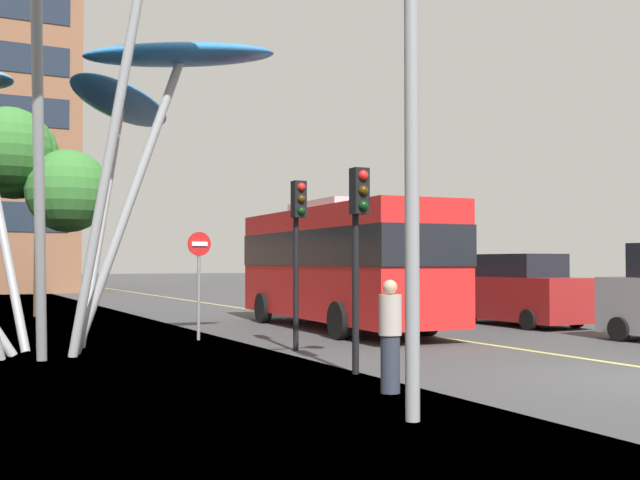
% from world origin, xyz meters
% --- Properties ---
extents(ground, '(120.00, 240.00, 0.10)m').
position_xyz_m(ground, '(-0.75, 0.00, -0.05)').
color(ground, '#424244').
extents(red_bus, '(3.20, 10.11, 3.70)m').
position_xyz_m(red_bus, '(-0.08, 10.95, 2.02)').
color(red_bus, red).
rests_on(red_bus, ground).
extents(leaf_sculpture, '(10.78, 10.51, 8.39)m').
position_xyz_m(leaf_sculpture, '(-8.40, 8.47, 6.26)').
color(leaf_sculpture, '#9EA0A5').
rests_on(leaf_sculpture, ground).
extents(traffic_light_kerb_near, '(0.28, 0.42, 3.57)m').
position_xyz_m(traffic_light_kerb_near, '(-4.07, 2.87, 2.59)').
color(traffic_light_kerb_near, black).
rests_on(traffic_light_kerb_near, ground).
extents(traffic_light_kerb_far, '(0.28, 0.42, 3.71)m').
position_xyz_m(traffic_light_kerb_far, '(-3.52, 6.48, 2.69)').
color(traffic_light_kerb_far, black).
rests_on(traffic_light_kerb_far, ground).
extents(car_parked_far, '(2.01, 4.36, 2.19)m').
position_xyz_m(car_parked_far, '(5.48, 9.56, 1.03)').
color(car_parked_far, maroon).
rests_on(car_parked_far, ground).
extents(street_lamp, '(1.59, 0.44, 7.85)m').
position_xyz_m(street_lamp, '(-5.08, -0.81, 4.98)').
color(street_lamp, gray).
rests_on(street_lamp, ground).
extents(tree_pavement_near, '(4.92, 4.20, 7.49)m').
position_xyz_m(tree_pavement_near, '(-7.50, 20.75, 5.44)').
color(tree_pavement_near, brown).
rests_on(tree_pavement_near, ground).
extents(pedestrian, '(0.34, 0.34, 1.68)m').
position_xyz_m(pedestrian, '(-4.57, 1.04, 0.84)').
color(pedestrian, '#2D3342').
rests_on(pedestrian, ground).
extents(no_entry_sign, '(0.60, 0.12, 2.70)m').
position_xyz_m(no_entry_sign, '(-4.69, 9.80, 1.79)').
color(no_entry_sign, gray).
rests_on(no_entry_sign, ground).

